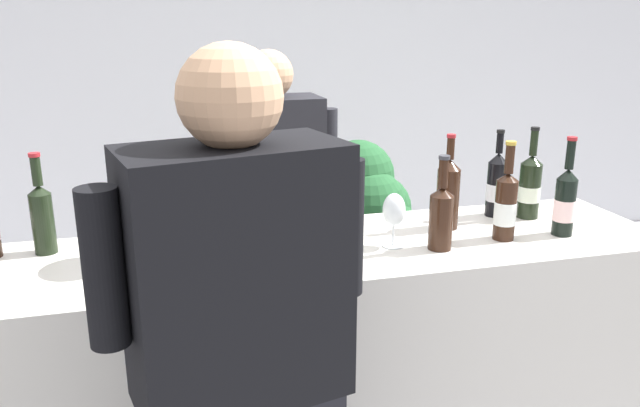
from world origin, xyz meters
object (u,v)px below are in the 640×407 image
at_px(wine_bottle_3, 506,205).
at_px(wine_bottle_7, 441,215).
at_px(wine_bottle_1, 565,201).
at_px(wine_bottle_10, 496,185).
at_px(wine_bottle_2, 530,186).
at_px(wine_bottle_6, 334,208).
at_px(wine_bottle_5, 448,192).
at_px(wine_bottle_8, 42,215).
at_px(potted_shrub, 365,228).
at_px(wine_bottle_4, 212,218).
at_px(wine_glass, 394,212).
at_px(person_server, 273,250).
at_px(ice_bucket, 137,226).
at_px(wine_bottle_9, 244,211).

distance_m(wine_bottle_3, wine_bottle_7, 0.26).
xyz_separation_m(wine_bottle_1, wine_bottle_10, (-0.11, 0.26, 0.00)).
xyz_separation_m(wine_bottle_2, wine_bottle_7, (-0.47, -0.23, -0.01)).
xyz_separation_m(wine_bottle_6, wine_bottle_10, (0.68, 0.13, 0.00)).
xyz_separation_m(wine_bottle_5, wine_bottle_6, (-0.44, -0.04, -0.01)).
xyz_separation_m(wine_bottle_8, potted_shrub, (1.39, 0.86, -0.44)).
height_order(wine_bottle_4, potted_shrub, wine_bottle_4).
height_order(wine_bottle_5, wine_glass, wine_bottle_5).
bearing_deg(wine_glass, person_server, 115.17).
height_order(wine_bottle_6, wine_bottle_7, wine_bottle_6).
relative_size(wine_bottle_1, potted_shrub, 0.30).
xyz_separation_m(wine_bottle_3, wine_bottle_4, (-0.98, 0.11, 0.00)).
bearing_deg(wine_bottle_6, ice_bucket, -177.88).
relative_size(wine_bottle_3, wine_bottle_8, 1.03).
bearing_deg(wine_bottle_10, wine_bottle_6, -169.24).
distance_m(ice_bucket, person_server, 0.83).
bearing_deg(wine_bottle_9, ice_bucket, -172.30).
xyz_separation_m(wine_bottle_2, person_server, (-0.91, 0.46, -0.34)).
xyz_separation_m(wine_bottle_3, potted_shrub, (-0.11, 1.12, -0.44)).
xyz_separation_m(wine_bottle_10, ice_bucket, (-1.32, -0.15, -0.01)).
xyz_separation_m(wine_bottle_3, wine_bottle_10, (0.11, 0.25, 0.00)).
relative_size(wine_bottle_1, wine_bottle_4, 1.02).
bearing_deg(wine_bottle_1, wine_bottle_5, 154.38).
height_order(wine_bottle_8, potted_shrub, wine_bottle_8).
height_order(wine_bottle_5, wine_bottle_10, wine_bottle_5).
relative_size(wine_bottle_3, wine_bottle_9, 0.96).
bearing_deg(wine_bottle_8, wine_bottle_2, -2.00).
relative_size(wine_bottle_5, wine_bottle_10, 1.03).
height_order(wine_bottle_3, wine_bottle_6, wine_bottle_3).
bearing_deg(wine_bottle_6, potted_shrub, 65.23).
xyz_separation_m(wine_bottle_6, wine_glass, (0.18, -0.09, -0.00)).
bearing_deg(wine_bottle_2, potted_shrub, 109.79).
xyz_separation_m(wine_glass, potted_shrub, (0.28, 1.09, -0.44)).
relative_size(ice_bucket, person_server, 0.14).
bearing_deg(potted_shrub, wine_bottle_2, -70.21).
xyz_separation_m(wine_bottle_2, wine_bottle_9, (-1.09, -0.06, 0.00)).
bearing_deg(person_server, wine_bottle_3, -43.60).
xyz_separation_m(wine_bottle_7, wine_bottle_8, (-1.25, 0.29, 0.01)).
relative_size(wine_bottle_3, person_server, 0.21).
bearing_deg(wine_bottle_6, wine_bottle_2, 5.60).
bearing_deg(wine_bottle_3, wine_bottle_4, 173.77).
relative_size(wine_bottle_1, wine_bottle_6, 1.06).
relative_size(wine_bottle_8, potted_shrub, 0.29).
bearing_deg(wine_bottle_1, wine_bottle_9, 172.00).
bearing_deg(potted_shrub, wine_bottle_6, -114.77).
distance_m(wine_bottle_5, wine_bottle_10, 0.26).
height_order(wine_bottle_6, person_server, person_server).
distance_m(wine_bottle_2, ice_bucket, 1.43).
bearing_deg(wine_bottle_7, wine_bottle_2, 26.04).
bearing_deg(wine_bottle_2, wine_bottle_3, -137.88).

